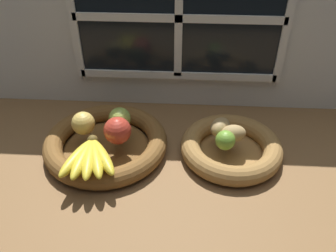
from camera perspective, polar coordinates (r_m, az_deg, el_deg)
The scene contains 11 objects.
ground_plane at distance 100.53cm, azimuth 0.88°, elevation -5.98°, with size 140.00×90.00×3.00cm, color brown.
back_wall at distance 110.59cm, azimuth 1.78°, elevation 16.21°, with size 140.00×4.60×55.00cm.
fruit_bowl_left at distance 102.29cm, azimuth -10.17°, elevation -2.76°, with size 35.70×35.70×5.54cm.
fruit_bowl_right at distance 100.66cm, azimuth 10.34°, elevation -3.53°, with size 28.93×28.93×5.54cm.
apple_red_right at distance 95.02cm, azimuth -8.36°, elevation -0.85°, with size 7.61×7.61×7.61cm, color #B73828.
apple_green_back at distance 100.84cm, azimuth -7.97°, elevation 1.27°, with size 6.41×6.41×6.41cm, color #99B74C.
apple_golden_left at distance 100.61cm, azimuth -13.78°, elevation 0.45°, with size 6.65×6.65×6.65cm, color #DBB756.
banana_bunch_front at distance 91.29cm, azimuth -12.80°, elevation -5.08°, with size 15.72×16.82×3.29cm.
potato_oblong at distance 99.07cm, azimuth 8.58°, elevation -0.15°, with size 7.17×5.15×4.70cm, color #A38451.
potato_large at distance 97.39cm, azimuth 10.68°, elevation -1.16°, with size 7.16×4.87×4.66cm, color #A38451.
lime_near at distance 93.98cm, azimuth 9.42°, elevation -2.32°, with size 5.40×5.40×5.40cm, color #6B9E33.
Camera 1 is at (2.85, -73.69, 66.82)cm, focal length 36.99 mm.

